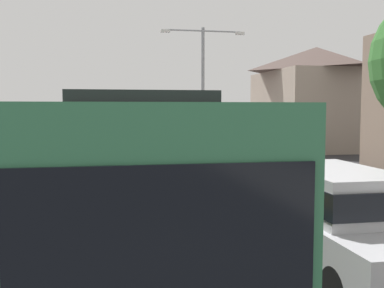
{
  "coord_description": "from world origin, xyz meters",
  "views": [
    {
      "loc": [
        -1.72,
        2.58,
        3.0
      ],
      "look_at": [
        0.91,
        16.3,
        1.89
      ],
      "focal_mm": 41.95,
      "sensor_mm": 36.0,
      "label": 1
    }
  ],
  "objects_px": {
    "bus_second_in_line": "(115,136)",
    "bus_middle": "(112,126)",
    "bus_lead": "(129,176)",
    "bus_fourth_in_line": "(110,122)",
    "streetlamp_mid": "(203,78)",
    "white_suv": "(336,216)"
  },
  "relations": [
    {
      "from": "bus_second_in_line",
      "to": "bus_middle",
      "type": "xyz_separation_m",
      "value": [
        0.0,
        12.11,
        0.0
      ]
    },
    {
      "from": "bus_lead",
      "to": "bus_middle",
      "type": "relative_size",
      "value": 1.04
    },
    {
      "from": "bus_lead",
      "to": "bus_middle",
      "type": "distance_m",
      "value": 24.83
    },
    {
      "from": "bus_middle",
      "to": "bus_fourth_in_line",
      "type": "height_order",
      "value": "same"
    },
    {
      "from": "bus_fourth_in_line",
      "to": "streetlamp_mid",
      "type": "relative_size",
      "value": 1.53
    },
    {
      "from": "bus_fourth_in_line",
      "to": "streetlamp_mid",
      "type": "distance_m",
      "value": 19.56
    },
    {
      "from": "bus_lead",
      "to": "bus_fourth_in_line",
      "type": "xyz_separation_m",
      "value": [
        0.0,
        36.64,
        0.0
      ]
    },
    {
      "from": "bus_lead",
      "to": "bus_second_in_line",
      "type": "distance_m",
      "value": 12.72
    },
    {
      "from": "bus_second_in_line",
      "to": "bus_fourth_in_line",
      "type": "xyz_separation_m",
      "value": [
        0.0,
        23.92,
        0.0
      ]
    },
    {
      "from": "bus_second_in_line",
      "to": "streetlamp_mid",
      "type": "height_order",
      "value": "streetlamp_mid"
    },
    {
      "from": "bus_second_in_line",
      "to": "bus_middle",
      "type": "relative_size",
      "value": 0.99
    },
    {
      "from": "white_suv",
      "to": "streetlamp_mid",
      "type": "relative_size",
      "value": 0.66
    },
    {
      "from": "bus_second_in_line",
      "to": "white_suv",
      "type": "bearing_deg",
      "value": -75.2
    },
    {
      "from": "bus_second_in_line",
      "to": "bus_fourth_in_line",
      "type": "bearing_deg",
      "value": 90.0
    },
    {
      "from": "bus_middle",
      "to": "bus_fourth_in_line",
      "type": "distance_m",
      "value": 11.81
    },
    {
      "from": "bus_middle",
      "to": "bus_fourth_in_line",
      "type": "bearing_deg",
      "value": 90.0
    },
    {
      "from": "bus_fourth_in_line",
      "to": "white_suv",
      "type": "relative_size",
      "value": 2.32
    },
    {
      "from": "bus_lead",
      "to": "bus_second_in_line",
      "type": "xyz_separation_m",
      "value": [
        -0.0,
        12.72,
        -0.0
      ]
    },
    {
      "from": "bus_lead",
      "to": "bus_fourth_in_line",
      "type": "distance_m",
      "value": 36.64
    },
    {
      "from": "white_suv",
      "to": "streetlamp_mid",
      "type": "distance_m",
      "value": 19.84
    },
    {
      "from": "white_suv",
      "to": "bus_second_in_line",
      "type": "bearing_deg",
      "value": 104.8
    },
    {
      "from": "streetlamp_mid",
      "to": "white_suv",
      "type": "bearing_deg",
      "value": -95.01
    }
  ]
}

